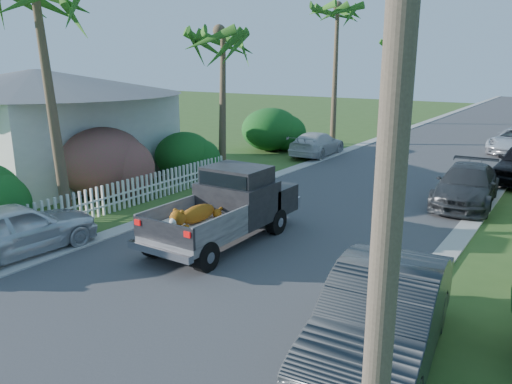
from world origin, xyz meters
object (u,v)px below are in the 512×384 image
Objects in this scene: palm_l_d at (395,41)px; house_left at (41,127)px; pickup_truck at (231,205)px; palm_l_b at (221,32)px; parked_car_rm at (467,186)px; utility_pole_a at (396,102)px; parked_car_lf at (317,144)px; parked_car_ln at (15,230)px; parked_car_rn at (382,319)px; palm_l_c at (338,8)px.

palm_l_d reaches higher than house_left.
house_left is (-11.86, 2.10, 1.11)m from pickup_truck.
pickup_truck is at bearing -51.43° from palm_l_b.
utility_pole_a is (1.94, -14.34, 3.92)m from parked_car_rm.
parked_car_ln is at bearing 87.01° from parked_car_lf.
parked_car_rn is 0.54× the size of house_left.
utility_pole_a is at bearing -71.42° from palm_l_d.
house_left is at bearing 155.35° from parked_car_rn.
parked_car_rn is 19.05m from parked_car_lf.
utility_pole_a is at bearing -48.47° from palm_l_b.
palm_l_d is at bearing -82.90° from parked_car_ln.
palm_l_c is (-1.00, 4.12, 7.28)m from parked_car_lf.
palm_l_b is (-1.80, 11.26, 5.43)m from parked_car_ln.
parked_car_rn is 0.64× the size of palm_l_d.
parked_car_lf is 0.48× the size of utility_pole_a.
house_left reaches higher than parked_car_rn.
palm_l_d is 0.86× the size of utility_pole_a.
palm_l_d reaches higher than parked_car_ln.
utility_pole_a is at bearing 170.03° from parked_car_ln.
pickup_truck is 10.43m from palm_l_b.
pickup_truck reaches higher than parked_car_lf.
parked_car_lf is 0.59× the size of palm_l_b.
parked_car_rm is at bearing 17.76° from house_left.
parked_car_lf is at bearing 106.56° from pickup_truck.
palm_l_b is 10.19m from palm_l_c.
palm_l_c is (-4.86, 17.10, 6.90)m from pickup_truck.
utility_pole_a reaches higher than house_left.
house_left is at bearing -141.12° from palm_l_b.
parked_car_ln is 12.63m from palm_l_b.
parked_car_rn is 18.44m from house_left.
parked_car_lf is (-8.66, 5.54, -0.05)m from parked_car_rm.
parked_car_lf is at bearing 72.98° from palm_l_b.
parked_car_ln reaches higher than parked_car_rm.
pickup_truck is 12.09m from house_left.
parked_car_rn is 9.54m from parked_car_ln.
palm_l_d is at bearing 101.80° from parked_car_rn.
palm_l_b reaches higher than pickup_truck.
palm_l_c is at bearing 115.80° from utility_pole_a.
palm_l_d is at bearing 100.43° from pickup_truck.
parked_car_rn is 0.53× the size of palm_l_c.
parked_car_ln is at bearing -87.31° from palm_l_c.
utility_pole_a is (6.74, -6.90, 3.59)m from pickup_truck.
parked_car_rm is at bearing 144.40° from parked_car_lf.
pickup_truck reaches higher than parked_car_ln.
palm_l_b reaches higher than parked_car_rm.
parked_car_rn is at bearing -17.79° from house_left.
palm_l_c reaches higher than parked_car_rm.
palm_l_d reaches higher than parked_car_rm.
palm_l_d is (-0.50, 12.00, -1.47)m from palm_l_c.
house_left is (-6.50, -27.00, -4.32)m from palm_l_d.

